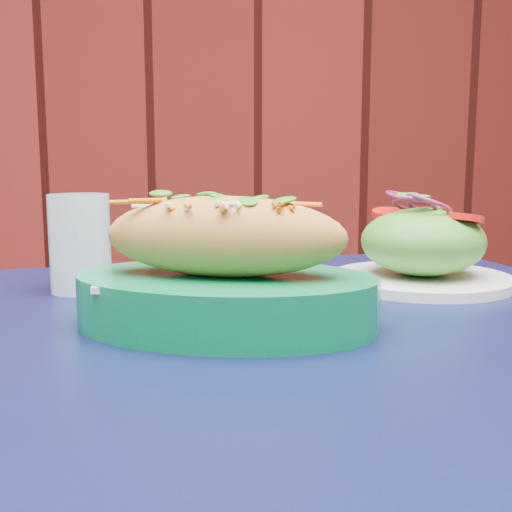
{
  "coord_description": "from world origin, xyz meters",
  "views": [
    {
      "loc": [
        -0.43,
        0.57,
        0.91
      ],
      "look_at": [
        -0.42,
        1.21,
        0.81
      ],
      "focal_mm": 45.0,
      "sensor_mm": 36.0,
      "label": 1
    }
  ],
  "objects": [
    {
      "name": "salad_plate",
      "position": [
        -0.21,
        1.36,
        0.8
      ],
      "size": [
        0.22,
        0.22,
        0.12
      ],
      "rotation": [
        0.0,
        0.0,
        -0.34
      ],
      "color": "white",
      "rests_on": "cafe_table"
    },
    {
      "name": "banh_mi_basket",
      "position": [
        -0.45,
        1.16,
        0.8
      ],
      "size": [
        0.32,
        0.24,
        0.13
      ],
      "rotation": [
        0.0,
        0.0,
        -0.21
      ],
      "color": "#07753E",
      "rests_on": "cafe_table"
    },
    {
      "name": "brick_wall",
      "position": [
        0.0,
        2.97,
        1.4
      ],
      "size": [
        4.9,
        0.04,
        2.8
      ],
      "primitive_type": "cube",
      "color": "#4A110D",
      "rests_on": "ground"
    },
    {
      "name": "water_glass",
      "position": [
        -0.63,
        1.32,
        0.81
      ],
      "size": [
        0.07,
        0.07,
        0.12
      ],
      "primitive_type": "cylinder",
      "color": "silver",
      "rests_on": "cafe_table"
    },
    {
      "name": "cafe_table",
      "position": [
        -0.38,
        1.16,
        0.66
      ],
      "size": [
        0.97,
        0.97,
        0.75
      ],
      "rotation": [
        0.0,
        0.0,
        0.25
      ],
      "color": "black",
      "rests_on": "ground"
    }
  ]
}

